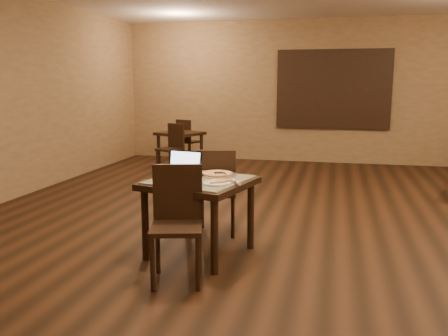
% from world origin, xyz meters
% --- Properties ---
extents(ground, '(10.00, 10.00, 0.00)m').
position_xyz_m(ground, '(0.00, 0.00, 0.00)').
color(ground, black).
rests_on(ground, ground).
extents(wall_back, '(8.00, 0.02, 3.00)m').
position_xyz_m(wall_back, '(0.00, 5.00, 1.50)').
color(wall_back, '#936F4B').
rests_on(wall_back, ground).
extents(mural, '(2.34, 0.05, 1.64)m').
position_xyz_m(mural, '(0.50, 4.96, 1.55)').
color(mural, '#276091').
rests_on(mural, wall_back).
extents(tiled_table, '(1.12, 1.12, 0.76)m').
position_xyz_m(tiled_table, '(-0.69, -0.95, 0.66)').
color(tiled_table, black).
rests_on(tiled_table, ground).
extents(chair_main_near, '(0.52, 0.52, 0.99)m').
position_xyz_m(chair_main_near, '(-0.71, -1.57, 0.56)').
color(chair_main_near, black).
rests_on(chair_main_near, ground).
extents(chair_main_far, '(0.50, 0.50, 0.98)m').
position_xyz_m(chair_main_far, '(-0.68, -0.34, 0.55)').
color(chair_main_far, black).
rests_on(chair_main_far, ground).
extents(laptop, '(0.40, 0.34, 0.25)m').
position_xyz_m(laptop, '(-0.89, -0.84, 0.83)').
color(laptop, black).
rests_on(laptop, tiled_table).
extents(plate, '(0.26, 0.26, 0.01)m').
position_xyz_m(plate, '(-0.47, -1.13, 0.77)').
color(plate, white).
rests_on(plate, tiled_table).
extents(pizza_slice, '(0.28, 0.28, 0.02)m').
position_xyz_m(pizza_slice, '(-0.47, -1.13, 0.79)').
color(pizza_slice, beige).
rests_on(pizza_slice, plate).
extents(pizza_pan, '(0.40, 0.40, 0.01)m').
position_xyz_m(pizza_pan, '(-0.57, -0.71, 0.77)').
color(pizza_pan, silver).
rests_on(pizza_pan, tiled_table).
extents(pizza_whole, '(0.31, 0.31, 0.02)m').
position_xyz_m(pizza_whole, '(-0.57, -0.71, 0.78)').
color(pizza_whole, beige).
rests_on(pizza_whole, pizza_pan).
extents(spatula, '(0.18, 0.24, 0.01)m').
position_xyz_m(spatula, '(-0.55, -0.73, 0.79)').
color(spatula, silver).
rests_on(spatula, pizza_whole).
extents(napkin_roll, '(0.12, 0.15, 0.04)m').
position_xyz_m(napkin_roll, '(-0.29, -1.09, 0.78)').
color(napkin_roll, white).
rests_on(napkin_roll, tiled_table).
extents(other_table_b, '(1.01, 1.01, 0.71)m').
position_xyz_m(other_table_b, '(-2.45, 3.70, 0.59)').
color(other_table_b, black).
rests_on(other_table_b, ground).
extents(other_table_b_chair_near, '(0.53, 0.53, 0.92)m').
position_xyz_m(other_table_b_chair_near, '(-2.42, 3.16, 0.52)').
color(other_table_b_chair_near, black).
rests_on(other_table_b_chair_near, ground).
extents(other_table_b_chair_far, '(0.53, 0.53, 0.92)m').
position_xyz_m(other_table_b_chair_far, '(-2.49, 4.25, 0.52)').
color(other_table_b_chair_far, black).
rests_on(other_table_b_chair_far, ground).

